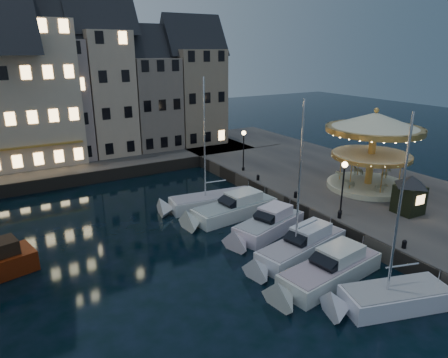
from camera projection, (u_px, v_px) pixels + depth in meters
ground at (272, 259)px, 26.67m from camera, size 160.00×160.00×0.00m
quay_east at (351, 188)px, 38.17m from camera, size 16.00×56.00×1.30m
quay_north at (67, 166)px, 45.46m from camera, size 44.00×12.00×1.30m
quaywall_e at (286, 204)px, 34.29m from camera, size 0.15×44.00×1.30m
quaywall_n at (98, 177)px, 41.53m from camera, size 48.00×0.15×1.30m
streetlamp_b at (343, 180)px, 29.74m from camera, size 0.44×0.44×4.17m
streetlamp_c at (244, 145)px, 40.77m from camera, size 0.44×0.44×4.17m
streetlamp_d at (370, 144)px, 40.94m from camera, size 0.44×0.44×4.17m
bollard_a at (404, 244)px, 25.30m from camera, size 0.30×0.30×0.57m
bollard_b at (340, 214)px, 29.79m from camera, size 0.30×0.30×0.57m
bollard_c at (296, 194)px, 33.87m from camera, size 0.30×0.30×0.57m
bollard_d at (258, 177)px, 38.37m from camera, size 0.30×0.30×0.57m
townhouse_nc at (54, 92)px, 44.56m from camera, size 6.82×8.00×14.80m
townhouse_nd at (106, 85)px, 47.20m from camera, size 5.50×8.00×15.80m
townhouse_ne at (150, 95)px, 50.31m from camera, size 6.16×8.00×12.80m
townhouse_nf at (193, 89)px, 53.10m from camera, size 6.82×8.00×13.80m
motorboat_a at (386, 299)px, 21.46m from camera, size 6.89×4.00×11.42m
motorboat_b at (326, 273)px, 23.83m from camera, size 8.27×3.35×2.15m
motorboat_c at (298, 248)px, 26.67m from camera, size 8.38×3.63×11.08m
motorboat_d at (266, 227)px, 29.97m from camera, size 7.18×4.13×2.15m
motorboat_e at (231, 210)px, 33.08m from camera, size 8.50×3.22×2.15m
motorboat_f at (207, 202)px, 35.07m from camera, size 8.75×3.28×11.56m
carousel at (374, 136)px, 34.87m from camera, size 8.31×8.31×7.27m
ticket_kiosk at (411, 188)px, 30.19m from camera, size 2.92×2.92×3.42m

